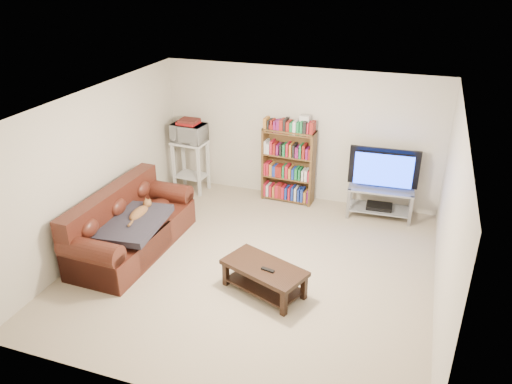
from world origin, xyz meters
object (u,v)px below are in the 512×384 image
at_px(sofa, 128,229).
at_px(coffee_table, 264,274).
at_px(tv_stand, 380,197).
at_px(bookshelf, 288,165).

xyz_separation_m(sofa, coffee_table, (2.29, -0.38, -0.05)).
distance_m(sofa, tv_stand, 4.19).
bearing_deg(tv_stand, coffee_table, -117.12).
bearing_deg(bookshelf, coffee_table, -77.64).
xyz_separation_m(sofa, tv_stand, (3.50, 2.30, 0.03)).
distance_m(tv_stand, bookshelf, 1.70).
bearing_deg(sofa, bookshelf, 54.12).
relative_size(tv_stand, bookshelf, 0.81).
bearing_deg(coffee_table, tv_stand, 86.94).
height_order(coffee_table, bookshelf, bookshelf).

